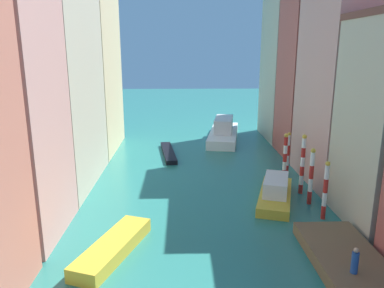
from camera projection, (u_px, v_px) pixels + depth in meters
name	position (u px, v px, depth m)	size (l,w,h in m)	color
ground_plane	(199.00, 166.00, 38.51)	(154.00, 154.00, 0.00)	#28756B
building_left_1	(0.00, 99.00, 22.34)	(6.35, 7.19, 17.58)	tan
building_left_2	(51.00, 59.00, 31.07)	(6.35, 11.98, 21.85)	#BCB299
building_left_3	(86.00, 54.00, 42.45)	(6.35, 11.46, 22.20)	beige
building_right_2	(347.00, 81.00, 32.21)	(6.35, 9.68, 18.09)	tan
building_right_3	(314.00, 57.00, 40.27)	(6.35, 7.41, 21.67)	#B25147
building_right_4	(291.00, 66.00, 48.81)	(6.35, 9.49, 19.12)	#BCB299
waterfront_dock	(345.00, 259.00, 20.83)	(3.66, 7.65, 0.75)	brown
person_on_dock	(355.00, 261.00, 18.73)	(0.36, 0.36, 1.39)	#234C93
mooring_pole_0	(325.00, 190.00, 26.05)	(0.35, 0.35, 4.28)	red
mooring_pole_1	(311.00, 176.00, 28.58)	(0.37, 0.37, 4.49)	red
mooring_pole_2	(302.00, 164.00, 30.63)	(0.38, 0.38, 5.06)	red
mooring_pole_3	(285.00, 155.00, 34.53)	(0.39, 0.39, 4.27)	red
mooring_pole_4	(288.00, 154.00, 35.19)	(0.30, 0.30, 4.21)	red
vaporetto_white	(224.00, 132.00, 49.61)	(5.46, 12.55, 2.92)	white
gondola_black	(168.00, 153.00, 42.62)	(2.20, 8.23, 0.48)	black
motorboat_0	(113.00, 247.00, 21.92)	(3.95, 6.95, 0.85)	gold
motorboat_1	(276.00, 192.00, 29.59)	(4.40, 7.68, 1.93)	gold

